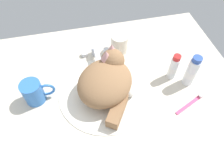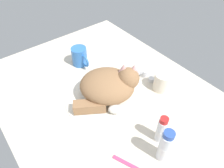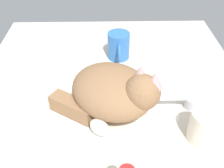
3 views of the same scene
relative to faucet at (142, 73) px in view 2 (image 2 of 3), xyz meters
The scene contains 9 objects.
ground_plane 20.44cm from the faucet, 90.00° to the right, with size 110.00×82.50×3.00cm, color beige.
sink_basin 20.17cm from the faucet, 90.00° to the right, with size 36.18×36.18×0.68cm, color white.
faucet is the anchor object (origin of this frame).
cat 19.83cm from the faucet, 87.33° to the right, with size 29.34×31.67×14.69cm.
coffee_mug 31.25cm from the faucet, 146.32° to the right, with size 11.75×7.47×9.20cm.
rinse_cup 11.24cm from the faucet, ahead, with size 7.50×7.50×8.20cm.
toothpaste_bottle 33.51cm from the faucet, 32.96° to the right, with size 3.44×3.44×11.96cm.
mouthwash_bottle 40.31cm from the faucet, 34.05° to the right, with size 4.18×4.18×14.21cm.
toothbrush 44.45cm from the faucet, 46.26° to the right, with size 13.75×6.78×1.60cm.
Camera 2 is at (49.32, -36.20, 66.17)cm, focal length 33.62 mm.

